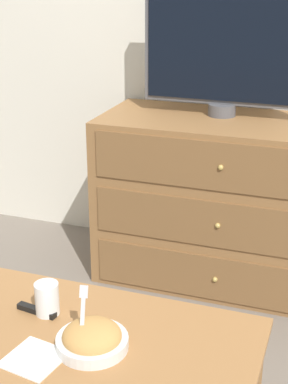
# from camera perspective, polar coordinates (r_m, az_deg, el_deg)

# --- Properties ---
(ground_plane) EXTENTS (12.00, 12.00, 0.00)m
(ground_plane) POSITION_cam_1_polar(r_m,az_deg,el_deg) (3.32, 7.15, -5.35)
(ground_plane) COLOR #70665B
(wall_back) EXTENTS (12.00, 0.05, 2.60)m
(wall_back) POSITION_cam_1_polar(r_m,az_deg,el_deg) (3.00, 8.45, 17.62)
(wall_back) COLOR silver
(wall_back) RESTS_ON ground_plane
(dresser) EXTENTS (1.25, 0.57, 0.81)m
(dresser) POSITION_cam_1_polar(r_m,az_deg,el_deg) (2.86, 8.39, -1.03)
(dresser) COLOR olive
(dresser) RESTS_ON ground_plane
(tv) EXTENTS (0.76, 0.13, 0.59)m
(tv) POSITION_cam_1_polar(r_m,az_deg,el_deg) (2.76, 7.87, 13.59)
(tv) COLOR #515156
(tv) RESTS_ON dresser
(coffee_table) EXTENTS (1.03, 0.56, 0.46)m
(coffee_table) POSITION_cam_1_polar(r_m,az_deg,el_deg) (1.83, -5.80, -15.32)
(coffee_table) COLOR #9E6B3D
(coffee_table) RESTS_ON ground_plane
(takeout_bowl) EXTENTS (0.21, 0.21, 0.18)m
(takeout_bowl) POSITION_cam_1_polar(r_m,az_deg,el_deg) (1.72, -5.06, -13.97)
(takeout_bowl) COLOR silver
(takeout_bowl) RESTS_ON coffee_table
(drink_cup) EXTENTS (0.08, 0.08, 0.10)m
(drink_cup) POSITION_cam_1_polar(r_m,az_deg,el_deg) (1.88, -9.37, -10.34)
(drink_cup) COLOR beige
(drink_cup) RESTS_ON coffee_table
(napkin) EXTENTS (0.17, 0.17, 0.00)m
(napkin) POSITION_cam_1_polar(r_m,az_deg,el_deg) (1.72, -10.58, -15.59)
(napkin) COLOR white
(napkin) RESTS_ON coffee_table
(remote_control) EXTENTS (0.14, 0.04, 0.02)m
(remote_control) POSITION_cam_1_polar(r_m,az_deg,el_deg) (1.91, -10.36, -11.24)
(remote_control) COLOR black
(remote_control) RESTS_ON coffee_table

